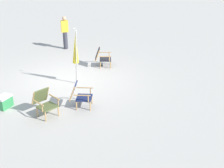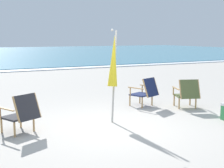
% 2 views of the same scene
% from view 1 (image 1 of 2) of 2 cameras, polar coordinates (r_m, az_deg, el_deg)
% --- Properties ---
extents(ground_plane, '(80.00, 80.00, 0.00)m').
position_cam_1_polar(ground_plane, '(12.10, -7.79, 0.67)').
color(ground_plane, '#B2AAA0').
extents(beach_chair_front_right, '(0.78, 0.85, 0.81)m').
position_cam_1_polar(beach_chair_front_right, '(9.63, -12.30, -3.18)').
color(beach_chair_front_right, '#515B33').
rests_on(beach_chair_front_right, ground).
extents(beach_chair_back_left, '(0.82, 0.86, 0.82)m').
position_cam_1_polar(beach_chair_back_left, '(13.25, -1.88, 4.98)').
color(beach_chair_back_left, '#28282D').
rests_on(beach_chair_back_left, ground).
extents(beach_chair_front_left, '(0.78, 0.84, 0.81)m').
position_cam_1_polar(beach_chair_front_left, '(9.91, -5.99, -1.91)').
color(beach_chair_front_left, '#19234C').
rests_on(beach_chair_front_left, ground).
extents(umbrella_furled_yellow, '(0.42, 0.42, 2.11)m').
position_cam_1_polar(umbrella_furled_yellow, '(11.24, -6.68, 6.44)').
color(umbrella_furled_yellow, '#B7B2A8').
rests_on(umbrella_furled_yellow, ground).
extents(person_near_chairs, '(0.37, 0.39, 1.63)m').
position_cam_1_polar(person_near_chairs, '(15.73, -8.60, 9.33)').
color(person_near_chairs, '#383842').
rests_on(person_near_chairs, ground).
extents(cooler_box, '(0.49, 0.35, 0.40)m').
position_cam_1_polar(cooler_box, '(10.49, -19.15, -3.08)').
color(cooler_box, '#338C4C').
rests_on(cooler_box, ground).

